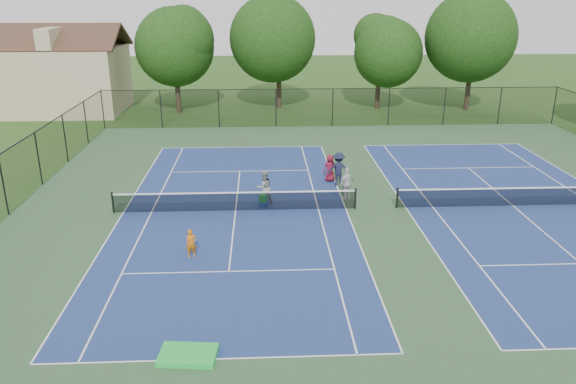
{
  "coord_description": "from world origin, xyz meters",
  "views": [
    {
      "loc": [
        -5.62,
        -25.88,
        10.28
      ],
      "look_at": [
        -4.45,
        -1.0,
        1.3
      ],
      "focal_mm": 35.0,
      "sensor_mm": 36.0,
      "label": 1
    }
  ],
  "objects_px": {
    "ball_crate": "(263,204)",
    "ball_hopper": "(263,198)",
    "tree_back_a": "(174,43)",
    "bystander_b": "(339,169)",
    "bystander_a": "(347,183)",
    "tree_back_b": "(279,34)",
    "tree_back_d": "(474,32)",
    "bystander_c": "(330,168)",
    "instructor": "(264,187)",
    "tree_back_c": "(380,47)",
    "child_player": "(191,244)",
    "clapboard_house": "(64,77)"
  },
  "relations": [
    {
      "from": "tree_back_c",
      "to": "instructor",
      "type": "xyz_separation_m",
      "value": [
        -10.55,
        -24.08,
        -4.6
      ]
    },
    {
      "from": "tree_back_d",
      "to": "bystander_c",
      "type": "relative_size",
      "value": 6.64
    },
    {
      "from": "instructor",
      "to": "child_player",
      "type": "bearing_deg",
      "value": 44.24
    },
    {
      "from": "ball_hopper",
      "to": "bystander_c",
      "type": "bearing_deg",
      "value": 45.9
    },
    {
      "from": "bystander_c",
      "to": "ball_hopper",
      "type": "bearing_deg",
      "value": 32.96
    },
    {
      "from": "tree_back_a",
      "to": "tree_back_d",
      "type": "height_order",
      "value": "tree_back_d"
    },
    {
      "from": "tree_back_d",
      "to": "bystander_c",
      "type": "bearing_deg",
      "value": -127.0
    },
    {
      "from": "ball_crate",
      "to": "ball_hopper",
      "type": "height_order",
      "value": "ball_hopper"
    },
    {
      "from": "tree_back_b",
      "to": "tree_back_d",
      "type": "height_order",
      "value": "tree_back_d"
    },
    {
      "from": "tree_back_d",
      "to": "bystander_a",
      "type": "xyz_separation_m",
      "value": [
        -14.27,
        -22.6,
        -5.97
      ]
    },
    {
      "from": "clapboard_house",
      "to": "bystander_b",
      "type": "height_order",
      "value": "clapboard_house"
    },
    {
      "from": "child_player",
      "to": "ball_crate",
      "type": "xyz_separation_m",
      "value": [
        2.94,
        5.44,
        -0.45
      ]
    },
    {
      "from": "tree_back_a",
      "to": "child_player",
      "type": "bearing_deg",
      "value": -81.32
    },
    {
      "from": "tree_back_c",
      "to": "child_player",
      "type": "height_order",
      "value": "tree_back_c"
    },
    {
      "from": "instructor",
      "to": "ball_crate",
      "type": "relative_size",
      "value": 4.43
    },
    {
      "from": "tree_back_b",
      "to": "ball_crate",
      "type": "relative_size",
      "value": 25.39
    },
    {
      "from": "tree_back_a",
      "to": "ball_hopper",
      "type": "bearing_deg",
      "value": -72.66
    },
    {
      "from": "tree_back_b",
      "to": "bystander_a",
      "type": "height_order",
      "value": "tree_back_b"
    },
    {
      "from": "tree_back_a",
      "to": "bystander_b",
      "type": "xyz_separation_m",
      "value": [
        11.58,
        -20.42,
        -5.09
      ]
    },
    {
      "from": "tree_back_a",
      "to": "bystander_b",
      "type": "bearing_deg",
      "value": -60.45
    },
    {
      "from": "instructor",
      "to": "ball_crate",
      "type": "xyz_separation_m",
      "value": [
        -0.08,
        -0.52,
        -0.73
      ]
    },
    {
      "from": "ball_crate",
      "to": "tree_back_b",
      "type": "bearing_deg",
      "value": 86.35
    },
    {
      "from": "tree_back_b",
      "to": "child_player",
      "type": "xyz_separation_m",
      "value": [
        -4.57,
        -31.04,
        -5.99
      ]
    },
    {
      "from": "bystander_c",
      "to": "instructor",
      "type": "bearing_deg",
      "value": 29.48
    },
    {
      "from": "bystander_a",
      "to": "ball_hopper",
      "type": "xyz_separation_m",
      "value": [
        -4.36,
        -1.0,
        -0.37
      ]
    },
    {
      "from": "tree_back_c",
      "to": "bystander_c",
      "type": "xyz_separation_m",
      "value": [
        -6.81,
        -20.66,
        -4.7
      ]
    },
    {
      "from": "tree_back_a",
      "to": "tree_back_d",
      "type": "distance_m",
      "value": 26.01
    },
    {
      "from": "instructor",
      "to": "tree_back_b",
      "type": "bearing_deg",
      "value": -112.46
    },
    {
      "from": "clapboard_house",
      "to": "ball_crate",
      "type": "distance_m",
      "value": 30.26
    },
    {
      "from": "ball_hopper",
      "to": "bystander_a",
      "type": "bearing_deg",
      "value": 12.92
    },
    {
      "from": "tree_back_b",
      "to": "bystander_a",
      "type": "bearing_deg",
      "value": -83.68
    },
    {
      "from": "ball_hopper",
      "to": "tree_back_d",
      "type": "bearing_deg",
      "value": 51.71
    },
    {
      "from": "tree_back_d",
      "to": "child_player",
      "type": "relative_size",
      "value": 8.62
    },
    {
      "from": "bystander_a",
      "to": "bystander_c",
      "type": "relative_size",
      "value": 1.09
    },
    {
      "from": "tree_back_c",
      "to": "clapboard_house",
      "type": "distance_m",
      "value": 28.1
    },
    {
      "from": "instructor",
      "to": "ball_hopper",
      "type": "distance_m",
      "value": 0.66
    },
    {
      "from": "tree_back_b",
      "to": "tree_back_c",
      "type": "distance_m",
      "value": 9.12
    },
    {
      "from": "bystander_c",
      "to": "tree_back_b",
      "type": "bearing_deg",
      "value": -97.17
    },
    {
      "from": "tree_back_d",
      "to": "instructor",
      "type": "xyz_separation_m",
      "value": [
        -18.55,
        -23.08,
        -5.95
      ]
    },
    {
      "from": "bystander_c",
      "to": "ball_crate",
      "type": "height_order",
      "value": "bystander_c"
    },
    {
      "from": "tree_back_a",
      "to": "bystander_a",
      "type": "distance_m",
      "value": 25.98
    },
    {
      "from": "bystander_b",
      "to": "bystander_c",
      "type": "xyz_separation_m",
      "value": [
        -0.39,
        0.76,
        -0.17
      ]
    },
    {
      "from": "child_player",
      "to": "ball_hopper",
      "type": "xyz_separation_m",
      "value": [
        2.94,
        5.44,
        -0.12
      ]
    },
    {
      "from": "tree_back_a",
      "to": "ball_crate",
      "type": "distance_m",
      "value": 25.42
    },
    {
      "from": "child_player",
      "to": "bystander_b",
      "type": "height_order",
      "value": "bystander_b"
    },
    {
      "from": "tree_back_a",
      "to": "tree_back_d",
      "type": "bearing_deg",
      "value": 0.0
    },
    {
      "from": "tree_back_d",
      "to": "clapboard_house",
      "type": "xyz_separation_m",
      "value": [
        -36.0,
        1.0,
        -3.73
      ]
    },
    {
      "from": "tree_back_b",
      "to": "tree_back_a",
      "type": "bearing_deg",
      "value": -167.47
    },
    {
      "from": "tree_back_c",
      "to": "instructor",
      "type": "bearing_deg",
      "value": -113.67
    },
    {
      "from": "bystander_a",
      "to": "ball_hopper",
      "type": "height_order",
      "value": "bystander_a"
    }
  ]
}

